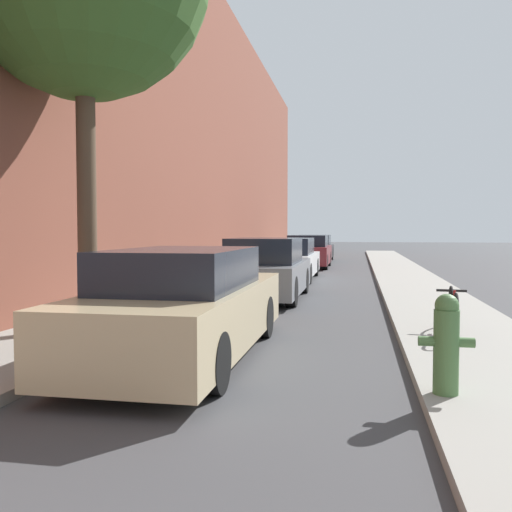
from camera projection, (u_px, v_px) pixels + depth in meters
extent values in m
plane|color=#3D3D3F|center=(308.00, 290.00, 14.73)|extent=(120.00, 120.00, 0.00)
cube|color=gray|center=(205.00, 286.00, 15.26)|extent=(2.00, 52.00, 0.12)
cube|color=gray|center=(419.00, 290.00, 14.19)|extent=(2.00, 52.00, 0.12)
cube|color=brown|center=(158.00, 97.00, 15.25)|extent=(0.70, 52.00, 10.72)
cylinder|color=black|center=(170.00, 314.00, 8.52)|extent=(0.22, 0.62, 0.62)
cylinder|color=black|center=(263.00, 317.00, 8.25)|extent=(0.22, 0.62, 0.62)
cylinder|color=black|center=(76.00, 356.00, 5.67)|extent=(0.22, 0.62, 0.62)
cylinder|color=black|center=(214.00, 363.00, 5.40)|extent=(0.22, 0.62, 0.62)
cube|color=tan|center=(187.00, 315.00, 6.95)|extent=(1.68, 4.69, 0.74)
cube|color=black|center=(182.00, 268.00, 6.74)|extent=(1.48, 2.44, 0.48)
cylinder|color=black|center=(246.00, 279.00, 14.31)|extent=(0.22, 0.66, 0.66)
cylinder|color=black|center=(303.00, 280.00, 14.03)|extent=(0.22, 0.66, 0.66)
cylinder|color=black|center=(222.00, 290.00, 11.78)|extent=(0.22, 0.66, 0.66)
cylinder|color=black|center=(291.00, 292.00, 11.50)|extent=(0.22, 0.66, 0.66)
cube|color=slate|center=(266.00, 277.00, 12.90)|extent=(1.73, 4.17, 0.69)
cube|color=black|center=(265.00, 250.00, 12.70)|extent=(1.52, 2.17, 0.57)
cylinder|color=black|center=(274.00, 267.00, 19.53)|extent=(0.22, 0.63, 0.63)
cylinder|color=black|center=(315.00, 267.00, 19.26)|extent=(0.22, 0.63, 0.63)
cylinder|color=black|center=(260.00, 273.00, 16.70)|extent=(0.22, 0.63, 0.63)
cylinder|color=black|center=(308.00, 273.00, 16.43)|extent=(0.22, 0.63, 0.63)
cube|color=silver|center=(289.00, 264.00, 17.97)|extent=(1.68, 4.64, 0.67)
cube|color=black|center=(289.00, 246.00, 17.76)|extent=(1.48, 2.41, 0.52)
cylinder|color=black|center=(294.00, 258.00, 25.01)|extent=(0.22, 0.66, 0.66)
cylinder|color=black|center=(328.00, 259.00, 24.72)|extent=(0.22, 0.66, 0.66)
cylinder|color=black|center=(287.00, 261.00, 22.54)|extent=(0.22, 0.66, 0.66)
cylinder|color=black|center=(325.00, 262.00, 22.25)|extent=(0.22, 0.66, 0.66)
cube|color=maroon|center=(309.00, 255.00, 23.62)|extent=(1.80, 4.06, 0.75)
cube|color=black|center=(308.00, 241.00, 23.43)|extent=(1.58, 2.11, 0.48)
cylinder|color=black|center=(302.00, 253.00, 29.99)|extent=(0.22, 0.69, 0.69)
cylinder|color=black|center=(331.00, 254.00, 29.69)|extent=(0.22, 0.69, 0.69)
cylinder|color=black|center=(296.00, 256.00, 27.25)|extent=(0.22, 0.69, 0.69)
cylinder|color=black|center=(328.00, 256.00, 26.95)|extent=(0.22, 0.69, 0.69)
cube|color=black|center=(315.00, 251.00, 28.46)|extent=(1.80, 4.50, 0.64)
cube|color=black|center=(314.00, 240.00, 28.26)|extent=(1.59, 2.34, 0.56)
cylinder|color=#4C3A2B|center=(87.00, 186.00, 8.32)|extent=(0.29, 0.29, 4.36)
cylinder|color=#47703D|center=(446.00, 352.00, 5.00)|extent=(0.23, 0.23, 0.78)
sphere|color=#47703D|center=(447.00, 306.00, 4.98)|extent=(0.22, 0.22, 0.22)
cylinder|color=#47703D|center=(427.00, 341.00, 5.03)|extent=(0.15, 0.09, 0.09)
cylinder|color=#47703D|center=(466.00, 343.00, 4.96)|extent=(0.15, 0.09, 0.09)
torus|color=black|center=(451.00, 307.00, 8.36)|extent=(0.10, 0.65, 0.65)
torus|color=black|center=(456.00, 316.00, 7.45)|extent=(0.10, 0.65, 0.65)
cube|color=maroon|center=(453.00, 301.00, 7.90)|extent=(0.11, 0.80, 0.04)
cylinder|color=maroon|center=(454.00, 297.00, 7.73)|extent=(0.04, 0.04, 0.18)
cube|color=black|center=(452.00, 291.00, 8.28)|extent=(0.44, 0.08, 0.04)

